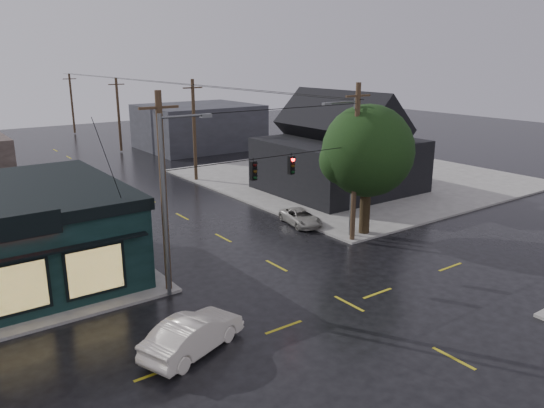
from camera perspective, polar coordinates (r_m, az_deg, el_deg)
ground_plane at (r=26.61m, az=8.28°, el=-10.56°), size 160.00×160.00×0.00m
sidewalk_ne at (r=53.47m, az=8.91°, el=2.90°), size 28.00×28.00×0.15m
ne_building at (r=47.12m, az=7.33°, el=6.70°), size 12.60×11.60×8.75m
corner_tree at (r=35.12m, az=10.26°, el=5.62°), size 6.03×6.03×8.62m
utility_pole_nw at (r=28.17m, az=-11.00°, el=-9.16°), size 2.00×0.32×10.15m
utility_pole_ne at (r=35.11m, az=8.59°, el=-3.98°), size 2.00×0.32×10.15m
utility_pole_far_a at (r=51.99m, az=-8.15°, el=2.48°), size 2.00×0.32×9.65m
utility_pole_far_b at (r=70.00m, az=-15.88°, el=5.42°), size 2.00×0.32×9.15m
utility_pole_far_c at (r=88.87m, az=-20.43°, el=7.10°), size 2.00×0.32×9.15m
span_signal_assembly at (r=29.55m, az=0.07°, el=3.96°), size 13.00×0.48×1.23m
streetlight_nw at (r=27.47m, az=-10.95°, el=-9.82°), size 5.40×0.30×9.15m
streetlight_ne at (r=35.91m, az=8.38°, el=-3.52°), size 5.40×0.30×9.15m
bg_building_east at (r=70.69m, az=-7.90°, el=8.26°), size 14.00×12.00×5.60m
sedan_cream at (r=22.38m, az=-8.48°, el=-13.68°), size 5.02×3.24×1.56m
suv_silver at (r=37.95m, az=3.11°, el=-1.43°), size 2.54×4.26×1.11m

